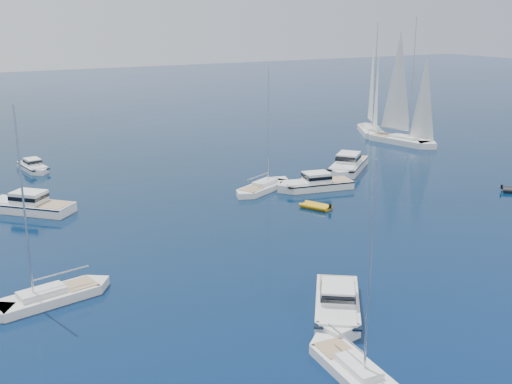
# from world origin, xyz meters

# --- Properties ---
(ground) EXTENTS (400.00, 400.00, 0.00)m
(ground) POSITION_xyz_m (0.00, 0.00, 0.00)
(ground) COLOR #081D4E
(ground) RESTS_ON ground
(motor_cruiser_left) EXTENTS (7.86, 9.34, 2.48)m
(motor_cruiser_left) POSITION_xyz_m (-11.06, 3.33, 0.00)
(motor_cruiser_left) COLOR white
(motor_cruiser_left) RESTS_ON ground
(motor_cruiser_centre) EXTENTS (9.77, 4.50, 2.47)m
(motor_cruiser_centre) POSITION_xyz_m (4.80, 29.17, 0.00)
(motor_cruiser_centre) COLOR white
(motor_cruiser_centre) RESTS_ON ground
(motor_cruiser_far_l) EXTENTS (9.40, 9.44, 2.68)m
(motor_cruiser_far_l) POSITION_xyz_m (-24.86, 36.30, 0.00)
(motor_cruiser_far_l) COLOR white
(motor_cruiser_far_l) RESTS_ON ground
(motor_cruiser_distant) EXTENTS (10.49, 9.66, 2.87)m
(motor_cruiser_distant) POSITION_xyz_m (13.23, 34.21, 0.00)
(motor_cruiser_distant) COLOR white
(motor_cruiser_distant) RESTS_ON ground
(motor_cruiser_horizon) EXTENTS (3.30, 7.57, 1.92)m
(motor_cruiser_horizon) POSITION_xyz_m (-21.18, 53.73, 0.00)
(motor_cruiser_horizon) COLOR white
(motor_cruiser_horizon) RESTS_ON ground
(sailboat_fore) EXTENTS (2.90, 8.85, 12.79)m
(sailboat_fore) POSITION_xyz_m (-14.64, -3.17, 0.00)
(sailboat_fore) COLOR white
(sailboat_fore) RESTS_ON ground
(sailboat_mid_l) EXTENTS (9.96, 4.28, 14.20)m
(sailboat_mid_l) POSITION_xyz_m (-27.37, 14.38, 0.00)
(sailboat_mid_l) COLOR silver
(sailboat_mid_l) RESTS_ON ground
(sailboat_centre) EXTENTS (9.79, 6.51, 14.22)m
(sailboat_centre) POSITION_xyz_m (-0.48, 31.65, 0.00)
(sailboat_centre) COLOR white
(sailboat_centre) RESTS_ON ground
(sailboat_sails_r) EXTENTS (6.19, 13.56, 19.31)m
(sailboat_sails_r) POSITION_xyz_m (30.88, 44.20, 0.00)
(sailboat_sails_r) COLOR white
(sailboat_sails_r) RESTS_ON ground
(sailboat_sails_far) EXTENTS (8.97, 12.48, 18.37)m
(sailboat_sails_far) POSITION_xyz_m (31.98, 52.69, 0.00)
(sailboat_sails_far) COLOR silver
(sailboat_sails_far) RESTS_ON ground
(tender_yellow) EXTENTS (3.07, 3.72, 0.95)m
(tender_yellow) POSITION_xyz_m (0.81, 23.14, 0.00)
(tender_yellow) COLOR orange
(tender_yellow) RESTS_ON ground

